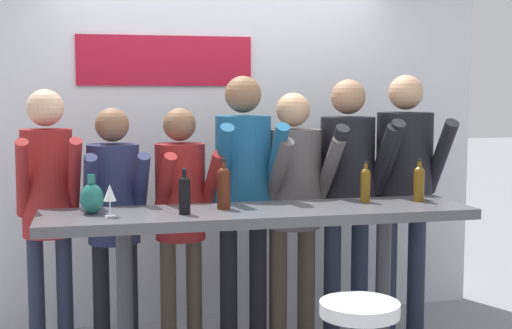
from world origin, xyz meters
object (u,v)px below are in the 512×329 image
at_px(person_right, 348,180).
at_px(wine_glass_0, 110,194).
at_px(tasting_table, 259,237).
at_px(person_far_left, 48,194).
at_px(person_center_right, 293,192).
at_px(wine_bottle_3, 365,183).
at_px(decorative_vase, 92,198).
at_px(person_center_left, 181,203).
at_px(person_center, 244,182).
at_px(wine_bottle_1, 185,193).
at_px(wine_bottle_2, 224,186).
at_px(person_left, 114,206).
at_px(person_far_right, 405,176).
at_px(wine_bottle_0, 419,182).

bearing_deg(person_right, wine_glass_0, -160.58).
distance_m(tasting_table, person_far_left, 1.34).
distance_m(person_far_left, person_center_right, 1.56).
height_order(wine_bottle_3, decorative_vase, wine_bottle_3).
bearing_deg(person_center_left, wine_glass_0, -137.51).
bearing_deg(person_center, wine_bottle_1, -128.20).
relative_size(person_right, wine_glass_0, 10.18).
xyz_separation_m(wine_bottle_1, wine_bottle_2, (0.24, 0.13, 0.02)).
height_order(person_left, person_center, person_center).
bearing_deg(person_center_right, person_center_left, 172.18).
xyz_separation_m(person_far_right, wine_bottle_2, (-1.37, -0.53, 0.04)).
distance_m(person_far_left, decorative_vase, 0.57).
xyz_separation_m(wine_glass_0, decorative_vase, (-0.09, 0.12, -0.04)).
bearing_deg(wine_bottle_3, person_far_left, 166.69).
bearing_deg(decorative_vase, person_center, 26.19).
height_order(wine_bottle_0, wine_bottle_1, wine_bottle_0).
bearing_deg(person_right, person_center_right, -177.91).
bearing_deg(person_far_right, wine_glass_0, -159.65).
relative_size(person_right, wine_bottle_1, 7.06).
distance_m(tasting_table, person_far_right, 1.34).
bearing_deg(person_center_right, person_far_right, -5.08).
bearing_deg(tasting_table, wine_bottle_2, 164.21).
xyz_separation_m(person_left, person_center_left, (0.42, 0.02, -0.00)).
bearing_deg(person_center, tasting_table, -92.86).
bearing_deg(tasting_table, wine_glass_0, -175.83).
relative_size(person_left, wine_bottle_1, 6.36).
height_order(person_far_left, person_center, person_center).
xyz_separation_m(tasting_table, wine_bottle_3, (0.69, 0.11, 0.28)).
height_order(person_center, person_right, person_center).
height_order(person_left, wine_bottle_3, person_left).
xyz_separation_m(person_center_right, wine_bottle_2, (-0.56, -0.50, 0.12)).
bearing_deg(person_center_right, wine_bottle_2, -146.32).
distance_m(person_center, decorative_vase, 1.07).
xyz_separation_m(person_center_right, wine_bottle_0, (0.66, -0.49, 0.11)).
distance_m(wine_bottle_3, decorative_vase, 1.63).
distance_m(person_center_left, person_far_right, 1.57).
xyz_separation_m(person_far_right, wine_bottle_1, (-1.62, -0.66, 0.03)).
relative_size(tasting_table, person_center, 1.37).
bearing_deg(decorative_vase, person_center_left, 41.78).
bearing_deg(person_right, decorative_vase, -165.31).
height_order(person_center_left, wine_glass_0, person_center_left).
relative_size(person_left, person_center, 0.89).
height_order(person_center, wine_bottle_0, person_center).
height_order(tasting_table, wine_bottle_1, wine_bottle_1).
bearing_deg(person_center_right, tasting_table, -131.07).
relative_size(person_far_left, person_right, 0.96).
relative_size(person_center, wine_glass_0, 10.29).
distance_m(tasting_table, wine_bottle_0, 1.06).
height_order(tasting_table, person_center, person_center).
bearing_deg(person_center_left, person_center_right, -10.79).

